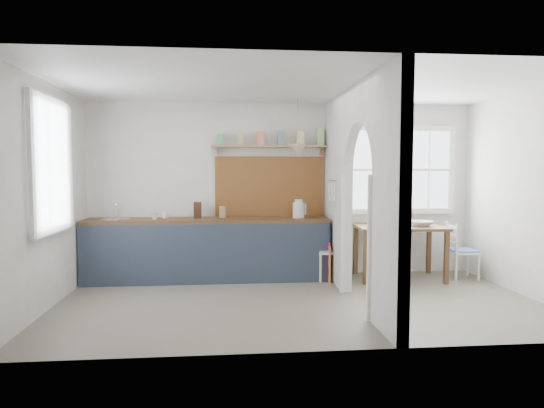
{
  "coord_description": "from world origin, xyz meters",
  "views": [
    {
      "loc": [
        -0.87,
        -5.71,
        1.6
      ],
      "look_at": [
        -0.27,
        0.55,
        1.16
      ],
      "focal_mm": 32.0,
      "sensor_mm": 36.0,
      "label": 1
    }
  ],
  "objects": [
    {
      "name": "towel_orange",
      "position": [
        0.58,
        0.92,
        0.25
      ],
      "size": [
        0.02,
        0.03,
        0.55
      ],
      "primitive_type": "cube",
      "color": "gold",
      "rests_on": "counter"
    },
    {
      "name": "chair_right",
      "position": [
        2.6,
        1.07,
        0.41
      ],
      "size": [
        0.39,
        0.39,
        0.83
      ],
      "primitive_type": null,
      "rotation": [
        0.0,
        0.0,
        1.55
      ],
      "color": "white",
      "rests_on": "floor"
    },
    {
      "name": "pendant_lamp",
      "position": [
        0.15,
        1.15,
        1.88
      ],
      "size": [
        0.26,
        0.26,
        0.16
      ],
      "primitive_type": "cone",
      "color": "beige",
      "rests_on": "ceiling"
    },
    {
      "name": "nook_window",
      "position": [
        1.8,
        1.56,
        1.6
      ],
      "size": [
        1.76,
        0.1,
        1.3
      ],
      "primitive_type": null,
      "color": "white",
      "rests_on": "walls"
    },
    {
      "name": "plate",
      "position": [
        1.32,
        1.02,
        0.79
      ],
      "size": [
        0.17,
        0.17,
        0.01
      ],
      "primitive_type": "cylinder",
      "rotation": [
        0.0,
        0.0,
        0.13
      ],
      "color": "black",
      "rests_on": "dining_table"
    },
    {
      "name": "floor",
      "position": [
        0.0,
        0.0,
        0.0
      ],
      "size": [
        5.8,
        3.2,
        0.01
      ],
      "primitive_type": "cube",
      "color": "#706854",
      "rests_on": "ground"
    },
    {
      "name": "shelf",
      "position": [
        -0.2,
        1.49,
        2.0
      ],
      "size": [
        1.75,
        0.2,
        0.21
      ],
      "color": "#A37655",
      "rests_on": "walls"
    },
    {
      "name": "bowl",
      "position": [
        1.94,
        1.02,
        0.82
      ],
      "size": [
        0.38,
        0.38,
        0.08
      ],
      "primitive_type": "imported",
      "rotation": [
        0.0,
        0.0,
        0.24
      ],
      "color": "silver",
      "rests_on": "dining_table"
    },
    {
      "name": "towel_magenta",
      "position": [
        0.58,
        0.97,
        0.28
      ],
      "size": [
        0.02,
        0.03,
        0.6
      ],
      "primitive_type": "cube",
      "color": "#D91779",
      "rests_on": "counter"
    },
    {
      "name": "mug_a",
      "position": [
        -1.87,
        1.22,
        0.95
      ],
      "size": [
        0.11,
        0.11,
        0.1
      ],
      "primitive_type": "imported",
      "rotation": [
        0.0,
        0.0,
        -0.04
      ],
      "color": "silver",
      "rests_on": "counter"
    },
    {
      "name": "dining_table",
      "position": [
        1.66,
        1.12,
        0.39
      ],
      "size": [
        1.31,
        0.93,
        0.79
      ],
      "primitive_type": null,
      "rotation": [
        0.0,
        0.0,
        -0.07
      ],
      "color": "#50321F",
      "rests_on": "floor"
    },
    {
      "name": "kitchen_window",
      "position": [
        -2.87,
        0.0,
        1.65
      ],
      "size": [
        0.1,
        1.16,
        1.5
      ],
      "primitive_type": null,
      "color": "white",
      "rests_on": "walls"
    },
    {
      "name": "sink",
      "position": [
        -2.43,
        1.3,
        0.89
      ],
      "size": [
        0.4,
        0.4,
        0.02
      ],
      "primitive_type": "cylinder",
      "color": "silver",
      "rests_on": "counter"
    },
    {
      "name": "walls",
      "position": [
        0.0,
        0.0,
        1.3
      ],
      "size": [
        5.81,
        3.21,
        2.6
      ],
      "color": "white",
      "rests_on": "floor"
    },
    {
      "name": "vase",
      "position": [
        1.71,
        1.35,
        0.88
      ],
      "size": [
        0.19,
        0.19,
        0.2
      ],
      "primitive_type": "imported",
      "rotation": [
        0.0,
        0.0,
        0.03
      ],
      "color": "#3E2A4E",
      "rests_on": "dining_table"
    },
    {
      "name": "counter",
      "position": [
        -1.13,
        1.33,
        0.46
      ],
      "size": [
        3.5,
        0.6,
        0.9
      ],
      "color": "#50321F",
      "rests_on": "floor"
    },
    {
      "name": "jar",
      "position": [
        -0.92,
        1.39,
        0.98
      ],
      "size": [
        0.11,
        0.11,
        0.16
      ],
      "primitive_type": "cylinder",
      "rotation": [
        0.0,
        0.0,
        -0.13
      ],
      "color": "#9F855D",
      "rests_on": "counter"
    },
    {
      "name": "chair_left",
      "position": [
        0.68,
        1.13,
        0.44
      ],
      "size": [
        0.48,
        0.48,
        0.88
      ],
      "primitive_type": null,
      "rotation": [
        0.0,
        0.0,
        -1.8
      ],
      "color": "white",
      "rests_on": "floor"
    },
    {
      "name": "mug_b",
      "position": [
        -1.74,
        1.29,
        0.95
      ],
      "size": [
        0.14,
        0.14,
        0.09
      ],
      "primitive_type": "imported",
      "rotation": [
        0.0,
        0.0,
        -0.16
      ],
      "color": "white",
      "rests_on": "counter"
    },
    {
      "name": "utensil_rail",
      "position": [
        0.61,
        0.9,
        1.45
      ],
      "size": [
        0.02,
        0.5,
        0.02
      ],
      "primitive_type": "cylinder",
      "rotation": [
        1.57,
        0.0,
        0.0
      ],
      "color": "silver",
      "rests_on": "partition"
    },
    {
      "name": "table_cup",
      "position": [
        1.57,
        1.01,
        0.83
      ],
      "size": [
        0.1,
        0.1,
        0.09
      ],
      "primitive_type": "imported",
      "rotation": [
        0.0,
        0.0,
        -0.06
      ],
      "color": "gray",
      "rests_on": "dining_table"
    },
    {
      "name": "partition",
      "position": [
        0.7,
        0.06,
        1.45
      ],
      "size": [
        0.12,
        3.2,
        2.6
      ],
      "color": "white",
      "rests_on": "floor"
    },
    {
      "name": "backsplash",
      "position": [
        -0.2,
        1.58,
        1.35
      ],
      "size": [
        1.65,
        0.03,
        0.9
      ],
      "primitive_type": "cube",
      "color": "brown",
      "rests_on": "walls"
    },
    {
      "name": "knife_block",
      "position": [
        -1.28,
        1.38,
        1.02
      ],
      "size": [
        0.11,
        0.15,
        0.23
      ],
      "primitive_type": "cube",
      "rotation": [
        0.0,
        0.0,
        0.0
      ],
      "color": "#422919",
      "rests_on": "counter"
    },
    {
      "name": "kettle",
      "position": [
        0.18,
        1.26,
        1.04
      ],
      "size": [
        0.28,
        0.25,
        0.27
      ],
      "primitive_type": null,
      "rotation": [
        0.0,
        0.0,
        -0.38
      ],
      "color": "silver",
      "rests_on": "counter"
    },
    {
      "name": "ceiling",
      "position": [
        0.0,
        0.0,
        2.6
      ],
      "size": [
        5.8,
        3.2,
        0.01
      ],
      "primitive_type": "cube",
      "color": "white",
      "rests_on": "walls"
    }
  ]
}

